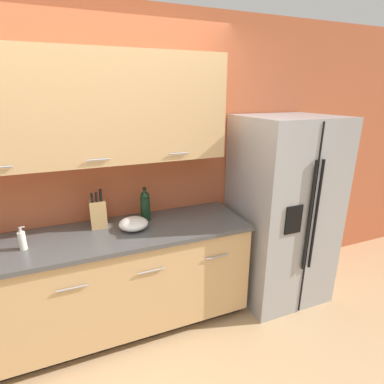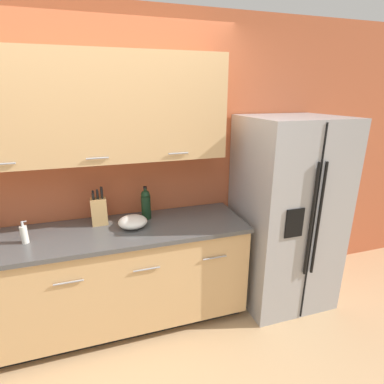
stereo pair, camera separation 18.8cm
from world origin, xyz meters
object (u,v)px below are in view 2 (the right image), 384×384
object	(u,v)px
knife_block	(99,211)
wine_bottle	(146,204)
refrigerator	(285,213)
soap_dispenser	(24,234)
mixing_bowl	(133,222)

from	to	relation	value
knife_block	wine_bottle	bearing A→B (deg)	0.28
wine_bottle	refrigerator	bearing A→B (deg)	-9.59
knife_block	soap_dispenser	world-z (taller)	knife_block
soap_dispenser	mixing_bowl	size ratio (longest dim) A/B	0.73
refrigerator	wine_bottle	size ratio (longest dim) A/B	6.04
wine_bottle	mixing_bowl	distance (m)	0.22
refrigerator	knife_block	distance (m)	1.66
refrigerator	wine_bottle	world-z (taller)	refrigerator
refrigerator	knife_block	world-z (taller)	refrigerator
mixing_bowl	knife_block	bearing A→B (deg)	150.08
knife_block	soap_dispenser	bearing A→B (deg)	-161.30
knife_block	refrigerator	bearing A→B (deg)	-7.30
wine_bottle	mixing_bowl	size ratio (longest dim) A/B	1.25
soap_dispenser	wine_bottle	bearing A→B (deg)	11.18
wine_bottle	mixing_bowl	xyz separation A→B (m)	(-0.14, -0.15, -0.09)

